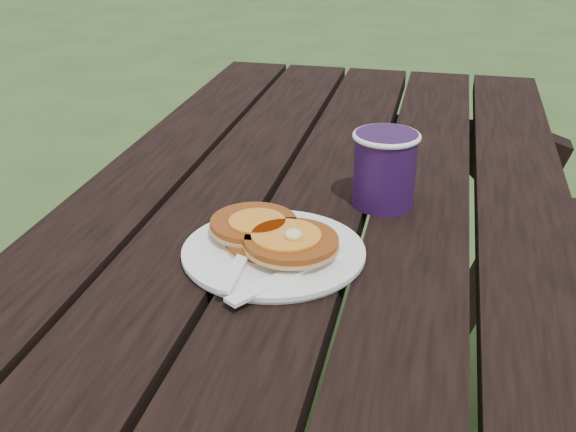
# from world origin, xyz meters

# --- Properties ---
(plate) EXTENTS (0.28, 0.28, 0.01)m
(plate) POSITION_xyz_m (-0.02, -0.09, 0.76)
(plate) COLOR white
(plate) RESTS_ON picnic_table
(pancake_stack) EXTENTS (0.18, 0.16, 0.04)m
(pancake_stack) POSITION_xyz_m (-0.03, -0.08, 0.77)
(pancake_stack) COLOR #8B3E0F
(pancake_stack) RESTS_ON plate
(knife) EXTENTS (0.12, 0.16, 0.00)m
(knife) POSITION_xyz_m (0.01, -0.15, 0.76)
(knife) COLOR white
(knife) RESTS_ON plate
(fork) EXTENTS (0.03, 0.16, 0.01)m
(fork) POSITION_xyz_m (-0.05, -0.16, 0.77)
(fork) COLOR white
(fork) RESTS_ON plate
(coffee_cup) EXTENTS (0.10, 0.10, 0.11)m
(coffee_cup) POSITION_xyz_m (0.10, 0.10, 0.81)
(coffee_cup) COLOR #260E38
(coffee_cup) RESTS_ON picnic_table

